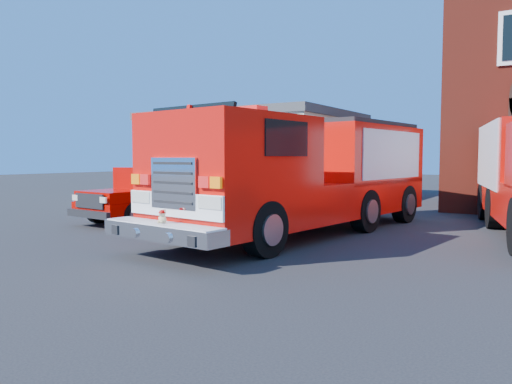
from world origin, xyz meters
The scene contains 4 objects.
ground centered at (0.00, 0.00, 0.00)m, with size 100.00×100.00×0.00m, color black.
side_building centered at (-9.00, 13.00, 2.20)m, with size 10.20×8.20×4.35m.
fire_engine centered at (-0.39, 2.07, 1.60)m, with size 3.99×10.28×3.08m.
pickup_truck centered at (-5.75, 2.00, 0.80)m, with size 2.34×5.35×1.70m.
Camera 1 is at (5.45, -9.93, 2.02)m, focal length 35.00 mm.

